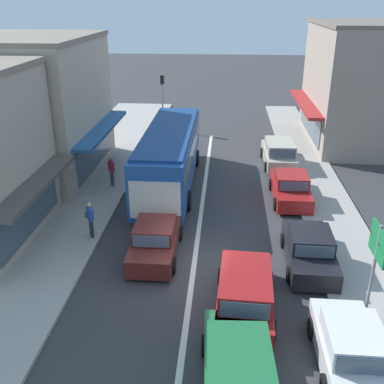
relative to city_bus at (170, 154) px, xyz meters
The scene contains 18 objects.
ground_plane 8.54m from the city_bus, 76.75° to the right, with size 140.00×140.00×0.00m, color #353538.
lane_centre_line 4.90m from the city_bus, 65.06° to the right, with size 0.20×28.00×0.01m, color silver.
sidewalk_left 5.62m from the city_bus, 156.72° to the right, with size 5.20×44.00×0.14m, color #A39E96.
kerb_right 8.57m from the city_bus, 14.55° to the right, with size 2.80×44.00×0.12m, color #A39E96.
shopfront_mid_block 8.67m from the city_bus, 168.70° to the left, with size 8.52×8.93×7.78m.
building_right_far 16.50m from the city_bus, 35.01° to the left, with size 9.78×10.04×8.18m.
city_bus is the anchor object (origin of this frame).
sedan_behind_bus_mid 7.37m from the city_bus, 87.66° to the right, with size 1.91×4.20×1.47m.
wagon_adjacent_lane_lead 14.57m from the city_bus, 76.01° to the right, with size 2.10×4.58×1.58m.
wagon_queue_far_back 11.32m from the city_bus, 70.34° to the right, with size 2.09×4.58×1.58m.
parked_hatchback_kerb_front 14.54m from the city_bus, 62.79° to the right, with size 1.84×3.71×1.54m.
parked_sedan_kerb_second 9.94m from the city_bus, 49.80° to the right, with size 1.95×4.23×1.47m.
parked_sedan_kerb_third 6.66m from the city_bus, 12.34° to the right, with size 1.93×4.22×1.47m.
parked_wagon_kerb_rear 7.51m from the city_bus, 31.63° to the left, with size 2.02×4.54×1.58m.
traffic_light_downstreet 11.78m from the city_bus, 99.73° to the left, with size 0.33×0.24×4.20m.
directional_road_sign 13.39m from the city_bus, 55.47° to the right, with size 0.10×1.40×3.60m.
pedestrian_with_handbag_near 6.84m from the city_bus, 112.87° to the right, with size 0.50×0.61×1.63m.
pedestrian_browsing_midblock 3.28m from the city_bus, behind, with size 0.39×0.47×1.63m.
Camera 1 is at (1.08, -14.79, 9.68)m, focal length 42.00 mm.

